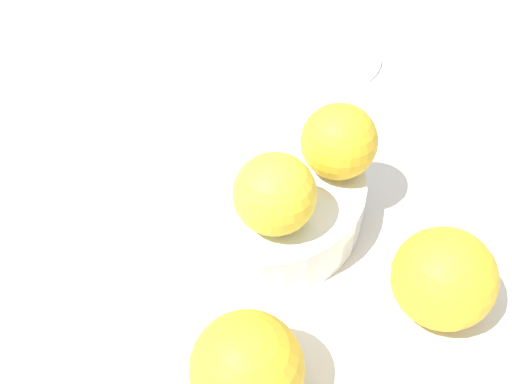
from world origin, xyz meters
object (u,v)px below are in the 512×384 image
(orange_loose_0, at_px, (247,368))
(side_plate, at_px, (314,53))
(orange_loose_1, at_px, (443,278))
(orange_in_bowl_1, at_px, (339,142))
(fruit_bowl, at_px, (256,196))
(orange_in_bowl_0, at_px, (275,194))

(orange_loose_0, distance_m, side_plate, 0.42)
(orange_loose_1, xyz_separation_m, side_plate, (-0.34, 0.08, -0.03))
(orange_in_bowl_1, bearing_deg, orange_loose_1, 7.96)
(fruit_bowl, xyz_separation_m, orange_in_bowl_0, (0.05, -0.01, 0.05))
(orange_loose_0, bearing_deg, orange_loose_1, 91.56)
(orange_in_bowl_1, relative_size, orange_loose_1, 0.83)
(orange_in_bowl_0, xyz_separation_m, side_plate, (-0.25, 0.17, -0.07))
(orange_in_bowl_0, distance_m, side_plate, 0.31)
(orange_in_bowl_0, height_order, orange_loose_1, orange_in_bowl_0)
(fruit_bowl, distance_m, orange_in_bowl_1, 0.09)
(orange_in_bowl_1, height_order, orange_loose_0, orange_in_bowl_1)
(fruit_bowl, xyz_separation_m, side_plate, (-0.20, 0.17, -0.02))
(fruit_bowl, height_order, side_plate, fruit_bowl)
(orange_in_bowl_1, xyz_separation_m, orange_loose_1, (0.12, 0.02, -0.04))
(orange_in_bowl_1, xyz_separation_m, orange_loose_0, (0.13, -0.14, -0.04))
(fruit_bowl, bearing_deg, orange_loose_1, 29.56)
(fruit_bowl, relative_size, orange_in_bowl_0, 2.95)
(orange_in_bowl_0, relative_size, orange_loose_1, 0.83)
(orange_in_bowl_0, bearing_deg, side_plate, 145.00)
(fruit_bowl, xyz_separation_m, orange_in_bowl_1, (0.02, 0.06, 0.05))
(fruit_bowl, xyz_separation_m, orange_loose_0, (0.15, -0.07, 0.02))
(fruit_bowl, xyz_separation_m, orange_loose_1, (0.14, 0.08, 0.02))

